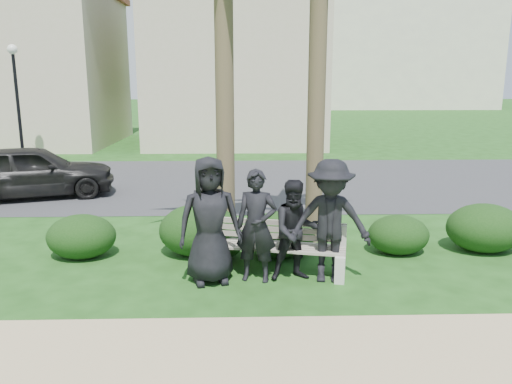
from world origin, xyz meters
TOP-DOWN VIEW (x-y plane):
  - ground at (0.00, 0.00)m, footprint 160.00×160.00m
  - footpath at (0.00, -1.80)m, footprint 30.00×1.60m
  - asphalt_street at (0.00, 8.00)m, footprint 160.00×8.00m
  - stucco_bldg_left at (-12.00, 18.00)m, footprint 10.40×8.40m
  - stucco_bldg_right at (-1.00, 18.00)m, footprint 8.40×8.40m
  - street_lamp at (-9.00, 12.00)m, footprint 0.36×0.36m
  - park_bench at (-0.26, 0.55)m, footprint 2.38×1.02m
  - man_a at (-1.22, 0.22)m, footprint 1.05×0.80m
  - man_b at (-0.52, 0.25)m, footprint 0.70×0.54m
  - man_c at (0.07, 0.27)m, footprint 0.84×0.70m
  - man_d at (0.57, 0.20)m, footprint 1.29×0.85m
  - hedge_a at (-3.52, 1.39)m, footprint 1.18×0.97m
  - hedge_b at (-1.49, 1.48)m, footprint 1.41×1.17m
  - hedge_c at (-1.18, 1.23)m, footprint 0.93×0.77m
  - hedge_d at (-0.08, 1.36)m, footprint 1.23×1.01m
  - hedge_e at (2.03, 1.43)m, footprint 1.07×0.89m
  - hedge_f at (3.61, 1.52)m, footprint 1.35×1.11m
  - car_a at (-6.19, 6.01)m, footprint 4.36×2.76m

SIDE VIEW (x-z plane):
  - ground at x=0.00m, z-range 0.00..0.00m
  - footpath at x=0.00m, z-range -0.01..0.01m
  - asphalt_street at x=0.00m, z-range -0.01..0.01m
  - hedge_c at x=-1.18m, z-range 0.00..0.61m
  - hedge_e at x=2.03m, z-range 0.00..0.70m
  - park_bench at x=-0.26m, z-range -0.04..0.75m
  - hedge_a at x=-3.52m, z-range 0.00..0.77m
  - hedge_d at x=-0.08m, z-range 0.00..0.80m
  - hedge_f at x=3.61m, z-range 0.00..0.88m
  - hedge_b at x=-1.49m, z-range 0.00..0.92m
  - car_a at x=-6.19m, z-range 0.00..1.38m
  - man_c at x=0.07m, z-range 0.00..1.56m
  - man_b at x=-0.52m, z-range 0.00..1.72m
  - man_d at x=0.57m, z-range 0.00..1.88m
  - man_a at x=-1.22m, z-range 0.00..1.92m
  - street_lamp at x=-9.00m, z-range 0.80..5.09m
  - stucco_bldg_left at x=-12.00m, z-range 0.01..7.31m
  - stucco_bldg_right at x=-1.00m, z-range 0.01..7.31m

